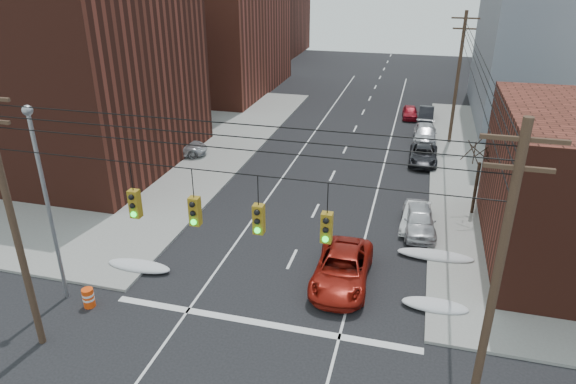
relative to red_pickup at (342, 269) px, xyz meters
The scene contains 24 objects.
sidewalk_nw 34.16m from the red_pickup, 151.15° to the left, with size 40.00×40.00×0.15m, color gray.
building_brick_near 28.02m from the red_pickup, 155.26° to the left, with size 20.00×16.00×13.00m, color #481E15.
building_brick_far 69.95m from the red_pickup, 114.49° to the left, with size 22.00×18.00×12.00m, color #481E15.
utility_pole_left 14.55m from the red_pickup, 146.62° to the right, with size 2.20×0.28×11.00m.
utility_pole_right 10.61m from the red_pickup, 53.40° to the right, with size 2.20×0.28×11.00m.
utility_pole_far 24.65m from the red_pickup, 76.62° to the left, with size 2.20×0.28×11.00m.
traffic_signals 10.28m from the red_pickup, 110.48° to the right, with size 17.00×0.42×2.02m.
street_light 14.04m from the red_pickup, 159.99° to the right, with size 0.44×0.44×9.32m.
bare_tree 11.69m from the red_pickup, 54.87° to the left, with size 2.09×2.20×4.93m.
snow_nw 10.44m from the red_pickup, behind, with size 3.50×1.08×0.42m, color silver.
snow_ne 4.64m from the red_pickup, 12.82° to the right, with size 3.00×1.08×0.42m, color silver.
snow_east_far 5.71m from the red_pickup, 37.81° to the left, with size 4.00×1.08×0.42m, color silver.
red_pickup is the anchor object (origin of this frame).
parked_car_a 7.30m from the red_pickup, 61.49° to the left, with size 1.80×4.47×1.52m, color silver.
parked_car_b 7.67m from the red_pickup, 64.58° to the left, with size 1.34×3.86×1.27m, color silver.
parked_car_c 18.26m from the red_pickup, 79.00° to the left, with size 2.13×4.63×1.29m, color black.
parked_car_d 23.66m from the red_pickup, 81.53° to the left, with size 1.95×4.80×1.39m, color #B6B6BB.
parked_car_e 30.54m from the red_pickup, 86.46° to the left, with size 1.45×3.60×1.23m, color maroon.
parked_car_f 30.26m from the red_pickup, 83.39° to the left, with size 1.40×4.00×1.32m, color black.
lot_car_a 22.21m from the red_pickup, 146.14° to the left, with size 1.57×4.50×1.48m, color silver.
lot_car_b 21.29m from the red_pickup, 137.82° to the left, with size 2.19×4.75×1.32m, color #BABBBF.
lot_car_c 23.00m from the red_pickup, 151.13° to the left, with size 2.13×5.24×1.52m, color black.
lot_car_d 26.75m from the red_pickup, 139.92° to the left, with size 1.72×4.27×1.46m, color silver.
construction_barrel 11.99m from the red_pickup, 155.96° to the right, with size 0.71×0.71×0.93m.
Camera 1 is at (5.82, -10.78, 14.64)m, focal length 32.00 mm.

